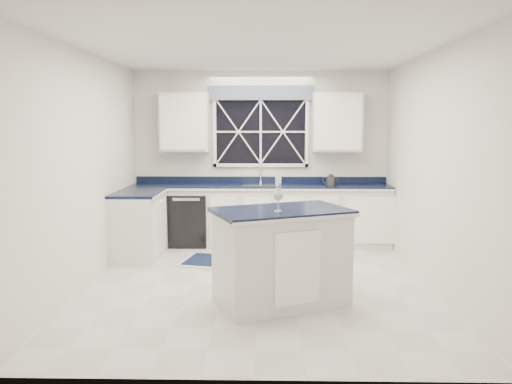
{
  "coord_description": "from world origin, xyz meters",
  "views": [
    {
      "loc": [
        0.09,
        -5.68,
        1.85
      ],
      "look_at": [
        -0.04,
        0.4,
        1.04
      ],
      "focal_mm": 35.0,
      "sensor_mm": 36.0,
      "label": 1
    }
  ],
  "objects_px": {
    "island": "(281,256)",
    "soap_bottle": "(278,178)",
    "faucet": "(261,173)",
    "wine_glass": "(278,196)",
    "kettle": "(331,180)",
    "dishwasher": "(190,218)"
  },
  "relations": [
    {
      "from": "wine_glass",
      "to": "island",
      "type": "bearing_deg",
      "value": 75.38
    },
    {
      "from": "dishwasher",
      "to": "kettle",
      "type": "bearing_deg",
      "value": 0.32
    },
    {
      "from": "wine_glass",
      "to": "soap_bottle",
      "type": "bearing_deg",
      "value": 88.62
    },
    {
      "from": "soap_bottle",
      "to": "island",
      "type": "bearing_deg",
      "value": -90.71
    },
    {
      "from": "kettle",
      "to": "soap_bottle",
      "type": "height_order",
      "value": "kettle"
    },
    {
      "from": "island",
      "to": "soap_bottle",
      "type": "height_order",
      "value": "soap_bottle"
    },
    {
      "from": "faucet",
      "to": "wine_glass",
      "type": "relative_size",
      "value": 1.32
    },
    {
      "from": "island",
      "to": "kettle",
      "type": "distance_m",
      "value": 2.78
    },
    {
      "from": "faucet",
      "to": "wine_glass",
      "type": "xyz_separation_m",
      "value": [
        0.21,
        -2.92,
        0.06
      ]
    },
    {
      "from": "faucet",
      "to": "wine_glass",
      "type": "distance_m",
      "value": 2.93
    },
    {
      "from": "wine_glass",
      "to": "soap_bottle",
      "type": "distance_m",
      "value": 2.95
    },
    {
      "from": "faucet",
      "to": "kettle",
      "type": "height_order",
      "value": "faucet"
    },
    {
      "from": "island",
      "to": "soap_bottle",
      "type": "bearing_deg",
      "value": 66.33
    },
    {
      "from": "island",
      "to": "dishwasher",
      "type": "bearing_deg",
      "value": 94.48
    },
    {
      "from": "kettle",
      "to": "wine_glass",
      "type": "distance_m",
      "value": 2.88
    },
    {
      "from": "dishwasher",
      "to": "soap_bottle",
      "type": "relative_size",
      "value": 4.91
    },
    {
      "from": "wine_glass",
      "to": "soap_bottle",
      "type": "relative_size",
      "value": 1.37
    },
    {
      "from": "island",
      "to": "wine_glass",
      "type": "distance_m",
      "value": 0.67
    },
    {
      "from": "faucet",
      "to": "wine_glass",
      "type": "bearing_deg",
      "value": -85.9
    },
    {
      "from": "dishwasher",
      "to": "soap_bottle",
      "type": "xyz_separation_m",
      "value": [
        1.38,
        0.22,
        0.61
      ]
    },
    {
      "from": "kettle",
      "to": "wine_glass",
      "type": "relative_size",
      "value": 1.06
    },
    {
      "from": "island",
      "to": "wine_glass",
      "type": "height_order",
      "value": "wine_glass"
    }
  ]
}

